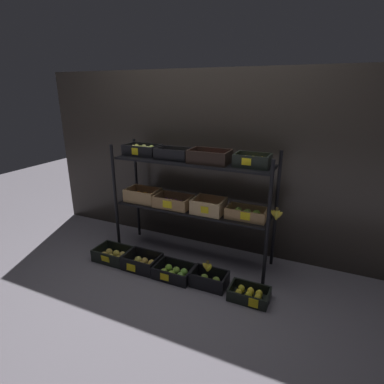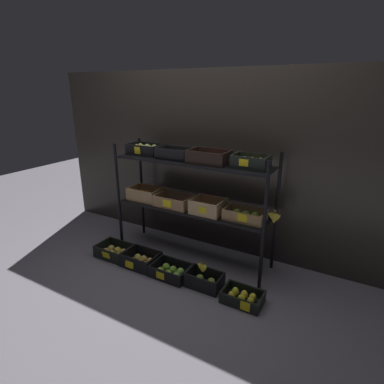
# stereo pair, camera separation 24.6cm
# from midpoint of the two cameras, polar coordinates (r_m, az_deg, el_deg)

# --- Properties ---
(ground_plane) EXTENTS (10.00, 10.00, 0.00)m
(ground_plane) POSITION_cam_midpoint_polar(r_m,az_deg,el_deg) (3.32, 2.17, -11.88)
(ground_plane) COLOR slate
(storefront_wall) EXTENTS (3.99, 0.12, 1.88)m
(storefront_wall) POSITION_cam_midpoint_polar(r_m,az_deg,el_deg) (3.30, 5.56, 5.56)
(storefront_wall) COLOR #2D2823
(storefront_wall) RESTS_ON ground_plane
(display_rack) EXTENTS (1.71, 0.42, 1.16)m
(display_rack) POSITION_cam_midpoint_polar(r_m,az_deg,el_deg) (2.99, 2.13, 1.40)
(display_rack) COLOR black
(display_rack) RESTS_ON ground_plane
(crate_ground_apple_gold) EXTENTS (0.36, 0.27, 0.13)m
(crate_ground_apple_gold) POSITION_cam_midpoint_polar(r_m,az_deg,el_deg) (3.36, -12.21, -10.90)
(crate_ground_apple_gold) COLOR black
(crate_ground_apple_gold) RESTS_ON ground_plane
(crate_ground_left_apple_gold) EXTENTS (0.35, 0.27, 0.14)m
(crate_ground_left_apple_gold) POSITION_cam_midpoint_polar(r_m,az_deg,el_deg) (3.15, -7.21, -12.66)
(crate_ground_left_apple_gold) COLOR black
(crate_ground_left_apple_gold) RESTS_ON ground_plane
(crate_ground_apple_green) EXTENTS (0.36, 0.26, 0.12)m
(crate_ground_apple_green) POSITION_cam_midpoint_polar(r_m,az_deg,el_deg) (2.98, -1.53, -14.67)
(crate_ground_apple_green) COLOR black
(crate_ground_apple_green) RESTS_ON ground_plane
(crate_ground_right_apple_green) EXTENTS (0.32, 0.20, 0.14)m
(crate_ground_right_apple_green) POSITION_cam_midpoint_polar(r_m,az_deg,el_deg) (2.85, 4.89, -16.31)
(crate_ground_right_apple_green) COLOR black
(crate_ground_right_apple_green) RESTS_ON ground_plane
(crate_ground_lemon) EXTENTS (0.33, 0.23, 0.10)m
(crate_ground_lemon) POSITION_cam_midpoint_polar(r_m,az_deg,el_deg) (2.73, 12.13, -18.76)
(crate_ground_lemon) COLOR black
(crate_ground_lemon) RESTS_ON ground_plane
(banana_bunch_loose) EXTENTS (0.11, 0.04, 0.11)m
(banana_bunch_loose) POSITION_cam_midpoint_polar(r_m,az_deg,el_deg) (2.78, 4.62, -14.00)
(banana_bunch_loose) COLOR brown
(banana_bunch_loose) RESTS_ON crate_ground_right_apple_green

